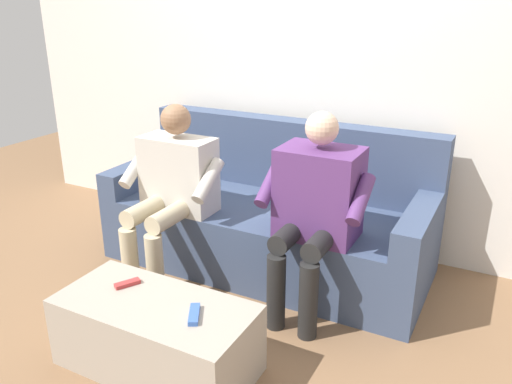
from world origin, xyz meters
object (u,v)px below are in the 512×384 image
object	(u,v)px
person_right_seated	(172,185)
remote_blue	(194,314)
coffee_table	(157,335)
remote_red	(127,283)
couch	(271,219)
person_left_seated	(315,203)

from	to	relation	value
person_right_seated	remote_blue	size ratio (longest dim) A/B	7.23
coffee_table	remote_red	world-z (taller)	remote_red
person_right_seated	couch	bearing A→B (deg)	-135.23
remote_red	coffee_table	bearing A→B (deg)	102.72
coffee_table	person_left_seated	xyz separation A→B (m)	(-0.44, -0.82, 0.45)
person_left_seated	remote_blue	distance (m)	0.89
couch	coffee_table	bearing A→B (deg)	90.00
person_left_seated	remote_red	size ratio (longest dim) A/B	9.12
couch	remote_red	distance (m)	1.15
couch	coffee_table	size ratio (longest dim) A/B	2.20
coffee_table	person_right_seated	size ratio (longest dim) A/B	0.86
remote_blue	remote_red	world-z (taller)	remote_blue
couch	remote_blue	distance (m)	1.22
remote_blue	person_right_seated	bearing A→B (deg)	-168.40
couch	remote_blue	world-z (taller)	couch
coffee_table	person_right_seated	xyz separation A→B (m)	(0.44, -0.76, 0.42)
person_left_seated	person_right_seated	xyz separation A→B (m)	(0.88, 0.06, -0.03)
coffee_table	person_left_seated	distance (m)	1.04
coffee_table	person_left_seated	world-z (taller)	person_left_seated
person_left_seated	remote_red	world-z (taller)	person_left_seated
couch	remote_blue	bearing A→B (deg)	100.39
coffee_table	person_right_seated	world-z (taller)	person_right_seated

